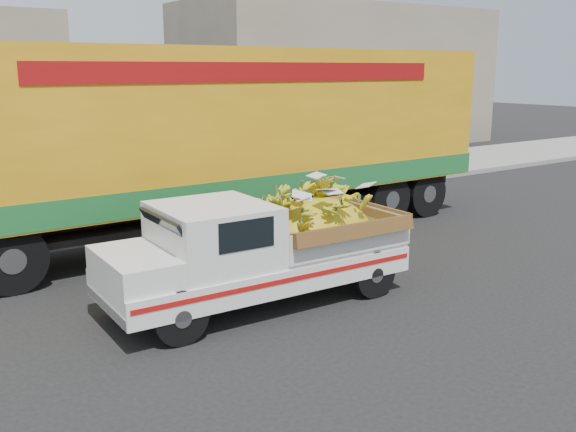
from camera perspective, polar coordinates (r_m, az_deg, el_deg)
ground at (r=9.28m, az=-2.54°, el=-8.65°), size 100.00×100.00×0.00m
curb at (r=14.84m, az=-15.92°, el=-0.51°), size 60.00×0.25×0.15m
sidewalk at (r=16.80m, az=-18.28°, el=0.86°), size 60.00×4.00×0.14m
building_right at (r=29.35m, az=4.55°, el=12.19°), size 14.00×6.00×6.00m
pickup_truck at (r=9.56m, az=-0.95°, el=-2.58°), size 4.58×1.79×1.59m
semi_trailer at (r=13.02m, az=-5.19°, el=7.24°), size 12.01×2.64×3.80m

